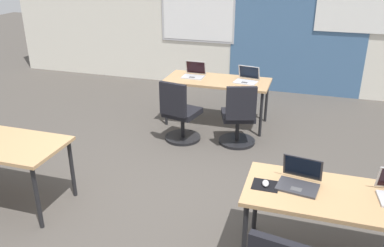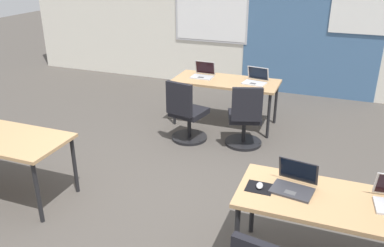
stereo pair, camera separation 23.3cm
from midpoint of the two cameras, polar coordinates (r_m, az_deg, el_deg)
ground_plane at (r=4.60m, az=-4.81°, el=-10.22°), size 24.00×24.00×0.00m
back_wall_assembly at (r=7.95m, az=6.73°, el=14.97°), size 10.00×0.27×2.80m
desk_near_right at (r=3.49m, az=18.93°, el=-10.56°), size 1.60×0.70×0.72m
desk_far_center at (r=6.22m, az=2.53°, el=5.70°), size 1.60×0.70×0.72m
laptop_far_right at (r=6.12m, az=6.71°, el=6.34°), size 0.37×0.35×0.23m
chair_far_right at (r=5.59m, az=5.45°, el=0.47°), size 0.56×0.61×0.92m
laptop_far_left at (r=6.34m, az=-0.77°, el=7.10°), size 0.34×0.29×0.23m
chair_far_left at (r=5.69m, az=-2.89°, el=0.98°), size 0.52×0.58×0.92m
laptop_near_right_inner at (r=3.47m, az=13.16°, el=-7.87°), size 0.37×0.34×0.23m
mousepad_near_right_inner at (r=3.44m, az=8.48°, el=-8.70°), size 0.22×0.19×0.00m
mouse_near_right_inner at (r=3.43m, az=8.50°, el=-8.43°), size 0.07×0.11×0.03m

